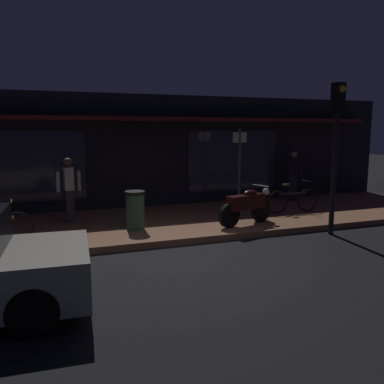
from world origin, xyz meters
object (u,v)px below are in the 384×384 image
person_photographer (69,189)px  motorcycle (247,205)px  person_bystander (293,175)px  traffic_light_pole (336,132)px  sign_post (239,164)px  trash_bin (135,210)px  bicycle_parked (293,200)px

person_photographer → motorcycle: bearing=-23.3°
person_bystander → traffic_light_pole: bearing=-110.3°
motorcycle → sign_post: size_ratio=0.69×
person_photographer → person_bystander: same height
trash_bin → person_bystander: bearing=19.7°
person_bystander → trash_bin: bearing=-160.3°
sign_post → person_photographer: bearing=-179.7°
person_photographer → bicycle_parked: bearing=-8.6°
sign_post → trash_bin: 3.79m
sign_post → traffic_light_pole: (1.07, -2.88, 0.97)m
motorcycle → person_bystander: bearing=39.6°
trash_bin → bicycle_parked: bearing=4.8°
motorcycle → traffic_light_pole: (1.76, -1.06, 1.83)m
bicycle_parked → sign_post: (-1.26, 0.95, 1.00)m
person_bystander → bicycle_parked: bearing=-124.2°
person_photographer → traffic_light_pole: size_ratio=0.46×
motorcycle → person_photographer: 4.56m
bicycle_parked → person_photographer: 6.22m
sign_post → trash_bin: bearing=-158.5°
traffic_light_pole → person_bystander: bearing=69.7°
person_bystander → trash_bin: 6.22m
bicycle_parked → trash_bin: bearing=-175.2°
person_bystander → sign_post: sign_post is taller
trash_bin → traffic_light_pole: traffic_light_pole is taller
person_bystander → trash_bin: (-5.85, -2.09, -0.41)m
trash_bin → traffic_light_pole: size_ratio=0.26×
bicycle_parked → traffic_light_pole: traffic_light_pole is taller
person_photographer → sign_post: sign_post is taller
bicycle_parked → person_photographer: bearing=171.4°
motorcycle → person_photographer: (-4.18, 1.80, 0.38)m
motorcycle → person_bystander: 4.04m
motorcycle → sign_post: (0.69, 1.82, 0.86)m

